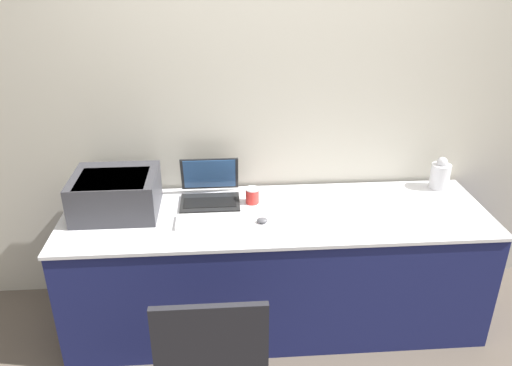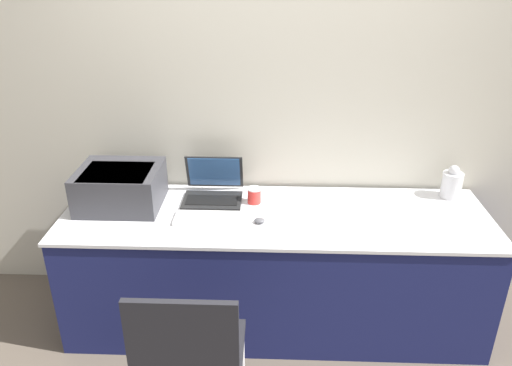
{
  "view_description": "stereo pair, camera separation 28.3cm",
  "coord_description": "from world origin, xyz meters",
  "px_view_note": "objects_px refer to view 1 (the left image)",
  "views": [
    {
      "loc": [
        -0.3,
        -2.16,
        2.15
      ],
      "look_at": [
        -0.12,
        0.4,
        0.94
      ],
      "focal_mm": 35.0,
      "sensor_mm": 36.0,
      "label": 1
    },
    {
      "loc": [
        -0.02,
        -2.17,
        2.15
      ],
      "look_at": [
        -0.12,
        0.4,
        0.94
      ],
      "focal_mm": 35.0,
      "sensor_mm": 36.0,
      "label": 2
    }
  ],
  "objects_px": {
    "laptop_left": "(210,192)",
    "metal_pitcher": "(440,175)",
    "external_keyboard": "(214,221)",
    "coffee_cup": "(252,195)",
    "mouse": "(262,220)",
    "chair": "(213,358)",
    "printer": "(116,192)"
  },
  "relations": [
    {
      "from": "external_keyboard",
      "to": "chair",
      "type": "distance_m",
      "value": 0.84
    },
    {
      "from": "chair",
      "to": "metal_pitcher",
      "type": "bearing_deg",
      "value": 38.74
    },
    {
      "from": "printer",
      "to": "mouse",
      "type": "xyz_separation_m",
      "value": [
        0.83,
        -0.19,
        -0.11
      ]
    },
    {
      "from": "external_keyboard",
      "to": "metal_pitcher",
      "type": "distance_m",
      "value": 1.48
    },
    {
      "from": "laptop_left",
      "to": "chair",
      "type": "xyz_separation_m",
      "value": [
        0.01,
        -1.09,
        -0.26
      ]
    },
    {
      "from": "coffee_cup",
      "to": "chair",
      "type": "distance_m",
      "value": 1.09
    },
    {
      "from": "laptop_left",
      "to": "metal_pitcher",
      "type": "bearing_deg",
      "value": 2.75
    },
    {
      "from": "coffee_cup",
      "to": "metal_pitcher",
      "type": "bearing_deg",
      "value": 5.79
    },
    {
      "from": "laptop_left",
      "to": "metal_pitcher",
      "type": "distance_m",
      "value": 1.46
    },
    {
      "from": "printer",
      "to": "coffee_cup",
      "type": "height_order",
      "value": "printer"
    },
    {
      "from": "external_keyboard",
      "to": "chair",
      "type": "height_order",
      "value": "chair"
    },
    {
      "from": "external_keyboard",
      "to": "metal_pitcher",
      "type": "bearing_deg",
      "value": 13.59
    },
    {
      "from": "printer",
      "to": "metal_pitcher",
      "type": "relative_size",
      "value": 2.27
    },
    {
      "from": "printer",
      "to": "external_keyboard",
      "type": "height_order",
      "value": "printer"
    },
    {
      "from": "coffee_cup",
      "to": "chair",
      "type": "xyz_separation_m",
      "value": [
        -0.24,
        -1.04,
        -0.25
      ]
    },
    {
      "from": "printer",
      "to": "chair",
      "type": "xyz_separation_m",
      "value": [
        0.55,
        -0.98,
        -0.33
      ]
    },
    {
      "from": "printer",
      "to": "external_keyboard",
      "type": "relative_size",
      "value": 1.13
    },
    {
      "from": "printer",
      "to": "mouse",
      "type": "distance_m",
      "value": 0.86
    },
    {
      "from": "laptop_left",
      "to": "mouse",
      "type": "xyz_separation_m",
      "value": [
        0.29,
        -0.3,
        -0.04
      ]
    },
    {
      "from": "mouse",
      "to": "external_keyboard",
      "type": "bearing_deg",
      "value": 175.53
    },
    {
      "from": "external_keyboard",
      "to": "coffee_cup",
      "type": "xyz_separation_m",
      "value": [
        0.23,
        0.22,
        0.04
      ]
    },
    {
      "from": "mouse",
      "to": "chair",
      "type": "xyz_separation_m",
      "value": [
        -0.28,
        -0.79,
        -0.22
      ]
    },
    {
      "from": "external_keyboard",
      "to": "mouse",
      "type": "xyz_separation_m",
      "value": [
        0.27,
        -0.02,
        0.0
      ]
    },
    {
      "from": "laptop_left",
      "to": "metal_pitcher",
      "type": "relative_size",
      "value": 1.69
    },
    {
      "from": "printer",
      "to": "laptop_left",
      "type": "height_order",
      "value": "laptop_left"
    },
    {
      "from": "chair",
      "to": "coffee_cup",
      "type": "bearing_deg",
      "value": 76.91
    },
    {
      "from": "mouse",
      "to": "coffee_cup",
      "type": "bearing_deg",
      "value": 99.07
    },
    {
      "from": "external_keyboard",
      "to": "coffee_cup",
      "type": "height_order",
      "value": "coffee_cup"
    },
    {
      "from": "laptop_left",
      "to": "external_keyboard",
      "type": "xyz_separation_m",
      "value": [
        0.02,
        -0.28,
        -0.04
      ]
    },
    {
      "from": "printer",
      "to": "coffee_cup",
      "type": "distance_m",
      "value": 0.79
    },
    {
      "from": "chair",
      "to": "mouse",
      "type": "bearing_deg",
      "value": 70.5
    },
    {
      "from": "laptop_left",
      "to": "external_keyboard",
      "type": "distance_m",
      "value": 0.28
    }
  ]
}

